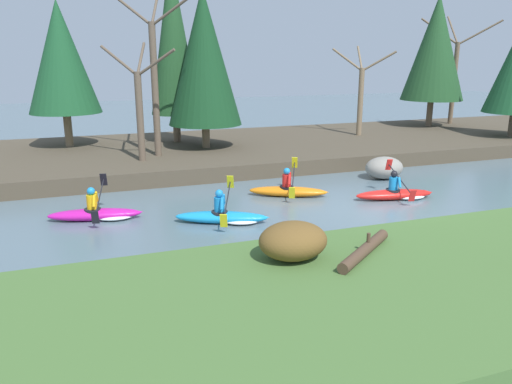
{
  "coord_description": "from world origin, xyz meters",
  "views": [
    {
      "loc": [
        -8.68,
        -12.69,
        4.69
      ],
      "look_at": [
        -3.54,
        1.65,
        0.55
      ],
      "focal_mm": 35.0,
      "sensor_mm": 36.0,
      "label": 1
    }
  ],
  "objects_px": {
    "kayaker_trailing": "(225,216)",
    "boulder_midstream": "(384,168)",
    "kayaker_lead": "(397,194)",
    "kayaker_far_back": "(99,213)",
    "kayaker_middle": "(289,190)",
    "driftwood_log": "(365,250)"
  },
  "relations": [
    {
      "from": "kayaker_trailing",
      "to": "boulder_midstream",
      "type": "distance_m",
      "value": 8.12
    },
    {
      "from": "kayaker_lead",
      "to": "kayaker_far_back",
      "type": "height_order",
      "value": "same"
    },
    {
      "from": "kayaker_middle",
      "to": "driftwood_log",
      "type": "relative_size",
      "value": 1.36
    },
    {
      "from": "kayaker_lead",
      "to": "driftwood_log",
      "type": "xyz_separation_m",
      "value": [
        -4.58,
        -5.29,
        0.56
      ]
    },
    {
      "from": "kayaker_trailing",
      "to": "kayaker_far_back",
      "type": "distance_m",
      "value": 3.79
    },
    {
      "from": "kayaker_far_back",
      "to": "boulder_midstream",
      "type": "height_order",
      "value": "kayaker_far_back"
    },
    {
      "from": "boulder_midstream",
      "to": "kayaker_trailing",
      "type": "bearing_deg",
      "value": -157.17
    },
    {
      "from": "kayaker_middle",
      "to": "kayaker_far_back",
      "type": "bearing_deg",
      "value": -149.3
    },
    {
      "from": "kayaker_lead",
      "to": "kayaker_far_back",
      "type": "distance_m",
      "value": 9.74
    },
    {
      "from": "kayaker_middle",
      "to": "kayaker_far_back",
      "type": "xyz_separation_m",
      "value": [
        -6.34,
        -0.49,
        -0.02
      ]
    },
    {
      "from": "kayaker_lead",
      "to": "boulder_midstream",
      "type": "relative_size",
      "value": 1.8
    },
    {
      "from": "driftwood_log",
      "to": "kayaker_trailing",
      "type": "bearing_deg",
      "value": 71.32
    },
    {
      "from": "kayaker_far_back",
      "to": "driftwood_log",
      "type": "xyz_separation_m",
      "value": [
        5.1,
        -6.4,
        0.56
      ]
    },
    {
      "from": "kayaker_far_back",
      "to": "boulder_midstream",
      "type": "bearing_deg",
      "value": 19.86
    },
    {
      "from": "kayaker_middle",
      "to": "kayaker_lead",
      "type": "bearing_deg",
      "value": 0.74
    },
    {
      "from": "kayaker_lead",
      "to": "boulder_midstream",
      "type": "xyz_separation_m",
      "value": [
        1.26,
        2.71,
        0.24
      ]
    },
    {
      "from": "kayaker_middle",
      "to": "kayaker_trailing",
      "type": "distance_m",
      "value": 3.53
    },
    {
      "from": "kayaker_lead",
      "to": "kayaker_far_back",
      "type": "relative_size",
      "value": 1.0
    },
    {
      "from": "kayaker_trailing",
      "to": "driftwood_log",
      "type": "xyz_separation_m",
      "value": [
        1.64,
        -4.86,
        0.56
      ]
    },
    {
      "from": "boulder_midstream",
      "to": "driftwood_log",
      "type": "relative_size",
      "value": 0.79
    },
    {
      "from": "kayaker_trailing",
      "to": "boulder_midstream",
      "type": "height_order",
      "value": "kayaker_trailing"
    },
    {
      "from": "kayaker_lead",
      "to": "driftwood_log",
      "type": "relative_size",
      "value": 1.41
    }
  ]
}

